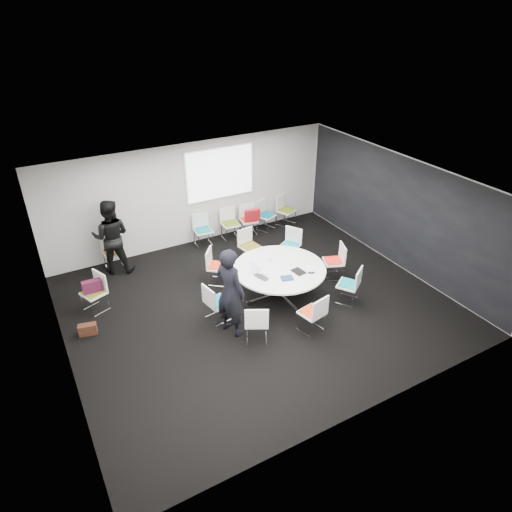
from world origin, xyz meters
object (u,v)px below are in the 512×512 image
conference_table (279,275)px  chair_ring_e (217,309)px  chair_back_e (286,216)px  brown_bag (88,329)px  chair_back_c (249,225)px  chair_back_d (266,221)px  chair_ring_d (218,272)px  cup (270,259)px  chair_ring_g (312,320)px  chair_person_back (114,258)px  chair_back_a (203,236)px  chair_ring_h (348,291)px  person_back (111,237)px  chair_ring_a (333,267)px  person_main (230,292)px  chair_ring_b (290,251)px  maroon_bag (92,286)px  chair_back_b (230,229)px  chair_ring_f (257,328)px  laptop (263,276)px  chair_ring_c (249,252)px  chair_spare_left (96,299)px

conference_table → chair_ring_e: size_ratio=2.36×
chair_back_e → brown_bag: (-6.27, -2.38, -0.16)m
chair_ring_e → chair_back_c: size_ratio=1.00×
chair_back_d → chair_ring_e: bearing=23.0°
chair_ring_d → cup: chair_ring_d is taller
conference_table → brown_bag: size_ratio=5.78×
chair_ring_g → chair_person_back: bearing=110.9°
chair_person_back → chair_ring_e: bearing=112.5°
chair_back_a → brown_bag: 4.32m
conference_table → chair_ring_h: bearing=-38.6°
person_back → conference_table: bearing=159.3°
chair_back_a → chair_back_c: (1.40, -0.03, 0.00)m
chair_back_e → chair_back_a: bearing=-23.3°
chair_ring_a → brown_bag: bearing=104.4°
chair_ring_g → conference_table: bearing=74.4°
brown_bag → chair_ring_g: bearing=-27.5°
person_main → person_back: person_main is taller
chair_ring_b → chair_ring_h: 2.17m
chair_back_a → chair_back_e: bearing=-175.0°
person_main → maroon_bag: (-2.28, 2.09, -0.34)m
chair_back_b → chair_person_back: (-3.28, 0.00, 0.00)m
chair_ring_f → chair_ring_b: bearing=74.0°
chair_ring_e → laptop: size_ratio=2.51×
chair_ring_a → chair_back_a: size_ratio=1.00×
chair_back_a → brown_bag: bearing=38.5°
chair_ring_g → chair_ring_a: bearing=29.0°
chair_ring_h → brown_bag: chair_ring_h is taller
chair_ring_c → chair_back_c: size_ratio=1.00×
chair_ring_f → maroon_bag: size_ratio=2.20×
person_back → brown_bag: person_back is taller
chair_back_a → chair_ring_a: bearing=129.4°
cup → brown_bag: 4.17m
chair_ring_f → chair_back_a: bearing=109.5°
chair_ring_e → brown_bag: 2.66m
person_main → chair_ring_c: bearing=-57.7°
chair_ring_d → person_back: size_ratio=0.46×
chair_back_a → chair_ring_c: bearing=120.4°
laptop → chair_back_c: bearing=-39.6°
cup → conference_table: bearing=-83.7°
chair_ring_a → cup: 1.71m
chair_spare_left → brown_bag: (-0.35, -0.77, -0.16)m
chair_ring_e → person_main: (0.09, -0.49, 0.69)m
laptop → maroon_bag: 3.67m
chair_back_b → maroon_bag: size_ratio=2.20×
chair_ring_e → laptop: chair_ring_e is taller
chair_back_c → chair_ring_g: bearing=88.1°
chair_ring_f → chair_back_d: (2.65, 4.19, 0.00)m
chair_ring_a → chair_back_d: size_ratio=1.00×
chair_ring_f → chair_back_c: 4.64m
chair_ring_d → chair_spare_left: (-2.79, 0.30, 0.00)m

